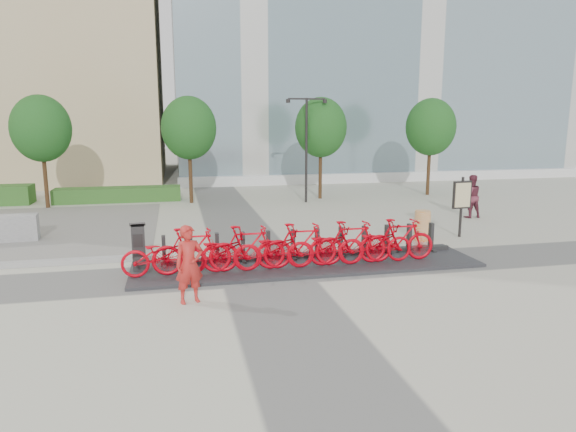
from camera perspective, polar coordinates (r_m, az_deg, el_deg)
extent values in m
plane|color=#B2AF9D|center=(13.86, -2.72, -6.19)|extent=(120.00, 120.00, 0.00)
cube|color=#406471|center=(43.04, 10.66, 21.28)|extent=(32.00, 16.00, 24.00)
cube|color=#2A6324|center=(26.68, -18.32, 2.29)|extent=(6.00, 1.20, 0.70)
cylinder|color=#422B16|center=(25.86, -25.37, 4.11)|extent=(0.18, 0.18, 3.00)
ellipsoid|color=#235E24|center=(25.73, -25.75, 8.75)|extent=(2.60, 2.60, 2.99)
cylinder|color=#422B16|center=(25.21, -10.79, 4.81)|extent=(0.18, 0.18, 3.00)
ellipsoid|color=#235E24|center=(25.09, -10.96, 9.59)|extent=(2.60, 2.60, 2.99)
cylinder|color=#422B16|center=(26.21, 3.61, 5.21)|extent=(0.18, 0.18, 3.00)
ellipsoid|color=#235E24|center=(26.09, 3.67, 9.80)|extent=(2.60, 2.60, 2.99)
cylinder|color=#422B16|center=(28.45, 15.36, 5.28)|extent=(0.18, 0.18, 3.00)
ellipsoid|color=#235E24|center=(28.34, 15.57, 9.51)|extent=(2.60, 2.60, 2.99)
cylinder|color=black|center=(24.91, 2.05, 7.24)|extent=(0.12, 0.12, 5.00)
cube|color=black|center=(24.77, 1.06, 12.89)|extent=(0.90, 0.08, 0.08)
cube|color=black|center=(24.99, 3.11, 12.86)|extent=(0.90, 0.08, 0.08)
cylinder|color=black|center=(24.66, 0.01, 12.67)|extent=(0.20, 0.20, 0.18)
cylinder|color=black|center=(25.11, 4.13, 12.61)|extent=(0.20, 0.20, 0.18)
cube|color=#2D2D31|center=(14.39, 2.20, -5.37)|extent=(9.60, 2.40, 0.08)
imported|color=#C9000F|center=(13.47, -13.70, -4.21)|extent=(2.10, 0.73, 1.10)
imported|color=#C9000F|center=(13.45, -10.64, -3.83)|extent=(2.04, 0.58, 1.22)
imported|color=#C9000F|center=(13.50, -7.57, -3.95)|extent=(2.10, 0.73, 1.10)
imported|color=#C9000F|center=(13.56, -4.54, -3.56)|extent=(2.04, 0.58, 1.22)
imported|color=#C9000F|center=(13.69, -1.55, -3.65)|extent=(2.10, 0.73, 1.10)
imported|color=#C9000F|center=(13.83, 1.39, -3.25)|extent=(2.04, 0.58, 1.22)
imported|color=#C9000F|center=(14.02, 4.25, -3.32)|extent=(2.10, 0.73, 1.10)
imported|color=#C9000F|center=(14.23, 7.03, -2.92)|extent=(2.04, 0.58, 1.22)
imported|color=#C9000F|center=(14.49, 9.72, -2.99)|extent=(2.10, 0.73, 1.10)
imported|color=#C9000F|center=(14.76, 12.32, -2.59)|extent=(2.04, 0.58, 1.22)
cube|color=#282929|center=(14.11, -16.26, -3.44)|extent=(0.35, 0.30, 1.20)
cube|color=black|center=(13.97, -16.39, -0.89)|extent=(0.42, 0.36, 0.16)
cube|color=black|center=(13.91, -16.35, -2.65)|extent=(0.24, 0.03, 0.34)
imported|color=red|center=(11.57, -10.91, -5.30)|extent=(0.73, 0.58, 1.75)
imported|color=brown|center=(22.43, 19.66, 2.07)|extent=(0.90, 0.71, 1.78)
cylinder|color=#FF7B00|center=(17.79, 14.69, -1.04)|extent=(0.57, 0.57, 1.01)
cube|color=#A6A6A6|center=(19.52, -29.28, -1.25)|extent=(2.32, 0.83, 0.88)
cylinder|color=black|center=(18.62, 18.69, 0.94)|extent=(0.09, 0.09, 2.09)
cube|color=black|center=(18.55, 18.77, 2.24)|extent=(0.69, 0.14, 0.95)
cube|color=beige|center=(18.50, 18.86, 2.21)|extent=(0.59, 0.06, 0.83)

